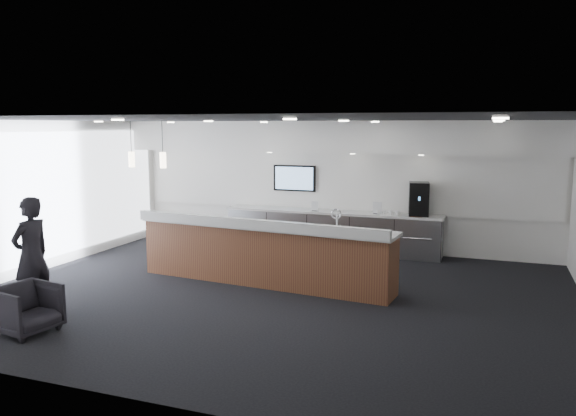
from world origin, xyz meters
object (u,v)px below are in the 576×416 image
(service_counter, at_px, (263,253))
(armchair, at_px, (27,309))
(coffee_machine, at_px, (419,199))
(lounge_guest, at_px, (31,255))

(service_counter, distance_m, armchair, 4.08)
(coffee_machine, bearing_deg, lounge_guest, -141.77)
(service_counter, distance_m, lounge_guest, 3.89)
(coffee_machine, xyz_separation_m, armchair, (-4.57, -6.49, -0.97))
(service_counter, xyz_separation_m, coffee_machine, (2.41, 3.03, 0.74))
(armchair, distance_m, lounge_guest, 1.13)
(coffee_machine, relative_size, lounge_guest, 0.40)
(service_counter, relative_size, lounge_guest, 2.77)
(service_counter, bearing_deg, armchair, -116.40)
(lounge_guest, bearing_deg, coffee_machine, 142.21)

